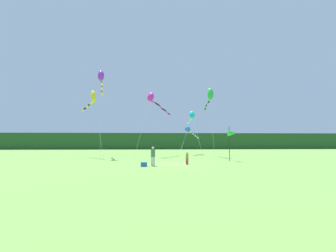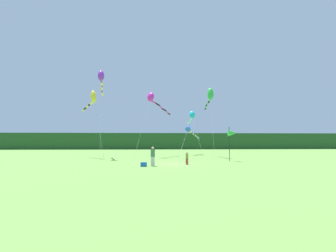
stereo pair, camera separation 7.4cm
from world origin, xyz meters
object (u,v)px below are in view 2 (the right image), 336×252
Objects in this scene: kite_blue at (190,129)px; kite_green at (210,95)px; cooler_box at (144,164)px; kite_purple at (101,78)px; person_child at (187,157)px; kite_magenta at (153,99)px; banner_flag_pole at (232,133)px; kite_yellow at (92,99)px; person_adult at (153,155)px; kite_cyan at (192,115)px.

kite_green is at bearing -70.74° from kite_blue.
kite_green reaches higher than kite_blue.
cooler_box is 0.05× the size of kite_purple.
kite_magenta is (-3.03, 11.83, 7.30)m from person_child.
kite_blue reaches higher than banner_flag_pole.
cooler_box is 0.06× the size of kite_magenta.
kite_yellow is 0.79× the size of kite_purple.
banner_flag_pole is 0.42× the size of kite_blue.
banner_flag_pole is at bearing -43.83° from kite_magenta.
kite_blue is 15.53m from kite_purple.
kite_purple is (-14.29, -1.64, 1.79)m from kite_green.
banner_flag_pole is 17.48m from kite_purple.
person_child is 14.23m from kite_magenta.
kite_green is (8.63, 12.20, 8.17)m from cooler_box.
person_child is 0.13× the size of kite_yellow.
person_child is at bearing 22.91° from person_adult.
kite_purple is (1.34, -1.38, 2.43)m from kite_yellow.
kite_cyan reaches higher than cooler_box.
kite_green is at bearing 96.49° from banner_flag_pole.
person_adult is 18.72m from kite_blue.
kite_yellow reaches higher than cooler_box.
kite_magenta is 7.51m from kite_purple.
kite_purple is at bearing 122.13° from person_adult.
kite_purple reaches higher than kite_magenta.
person_adult is at bearing -56.20° from kite_yellow.
kite_green reaches higher than kite_cyan.
person_adult is at bearing -90.56° from kite_magenta.
banner_flag_pole reaches higher than person_adult.
kite_yellow reaches higher than person_child.
kite_magenta is at bearing 11.12° from kite_yellow.
kite_cyan is 7.46m from kite_green.
kite_cyan is 16.11m from kite_yellow.
kite_yellow is at bearing -168.88° from kite_magenta.
banner_flag_pole is (9.41, 5.31, 2.82)m from cooler_box.
kite_yellow is 0.93× the size of kite_green.
cooler_box is 0.14× the size of banner_flag_pole.
person_adult is at bearing -149.95° from banner_flag_pole.
kite_magenta is at bearing 104.37° from person_child.
kite_cyan reaches higher than person_child.
kite_yellow is (-14.29, -7.32, 1.40)m from kite_cyan.
kite_blue is (-0.61, -1.45, -2.21)m from kite_cyan.
kite_yellow is at bearing 136.78° from person_child.
banner_flag_pole is at bearing -77.62° from kite_blue.
kite_green is at bearing 66.00° from person_child.
cooler_box is at bearing -125.28° from kite_green.
kite_purple is (-5.66, 10.55, 9.96)m from cooler_box.
kite_yellow is at bearing 123.80° from person_adult.
kite_cyan is at bearing 71.02° from person_adult.
kite_blue is at bearing 30.43° from kite_purple.
kite_yellow is (-10.94, 10.28, 7.05)m from person_child.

